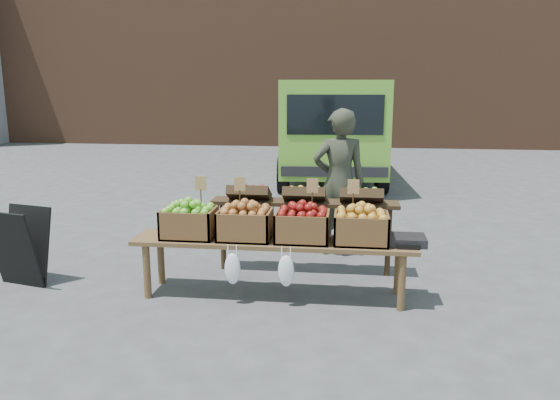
% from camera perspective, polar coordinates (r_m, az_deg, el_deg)
% --- Properties ---
extents(ground, '(80.00, 80.00, 0.00)m').
position_cam_1_polar(ground, '(5.25, -11.81, -10.98)').
color(ground, '#454548').
extents(delivery_van, '(2.42, 4.77, 2.08)m').
position_cam_1_polar(delivery_van, '(11.62, 5.31, 7.21)').
color(delivery_van, '#67AE30').
rests_on(delivery_van, ground).
extents(vendor, '(0.71, 0.53, 1.75)m').
position_cam_1_polar(vendor, '(6.54, 6.21, 1.85)').
color(vendor, '#323527').
rests_on(vendor, ground).
extents(chalkboard_sign, '(0.59, 0.41, 0.82)m').
position_cam_1_polar(chalkboard_sign, '(6.16, -25.49, -4.41)').
color(chalkboard_sign, black).
rests_on(chalkboard_sign, ground).
extents(back_table, '(2.10, 0.44, 1.04)m').
position_cam_1_polar(back_table, '(5.90, 2.55, -2.74)').
color(back_table, '#302213').
rests_on(back_table, ground).
extents(display_bench, '(2.70, 0.56, 0.57)m').
position_cam_1_polar(display_bench, '(5.31, -0.67, -7.10)').
color(display_bench, brown).
rests_on(display_bench, ground).
extents(crate_golden_apples, '(0.50, 0.40, 0.28)m').
position_cam_1_polar(crate_golden_apples, '(5.36, -9.46, -2.35)').
color(crate_golden_apples, '#3E9113').
rests_on(crate_golden_apples, display_bench).
extents(crate_russet_pears, '(0.50, 0.40, 0.28)m').
position_cam_1_polar(crate_russet_pears, '(5.23, -3.67, -2.57)').
color(crate_russet_pears, '#A0532A').
rests_on(crate_russet_pears, display_bench).
extents(crate_red_apples, '(0.50, 0.40, 0.28)m').
position_cam_1_polar(crate_red_apples, '(5.16, 2.35, -2.77)').
color(crate_red_apples, maroon).
rests_on(crate_red_apples, display_bench).
extents(crate_green_apples, '(0.50, 0.40, 0.28)m').
position_cam_1_polar(crate_green_apples, '(5.15, 8.47, -2.93)').
color(crate_green_apples, gold).
rests_on(crate_green_apples, display_bench).
extents(weighing_scale, '(0.34, 0.30, 0.08)m').
position_cam_1_polar(weighing_scale, '(5.20, 13.13, -4.10)').
color(weighing_scale, black).
rests_on(weighing_scale, display_bench).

